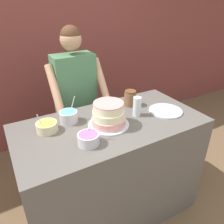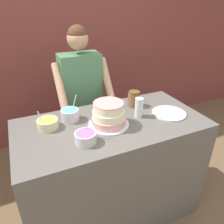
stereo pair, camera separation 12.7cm
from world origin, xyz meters
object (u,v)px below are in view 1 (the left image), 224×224
person_baker (76,94)px  frosting_bowl_yellow (47,126)px  frosting_bowl_purple (88,139)px  ceramic_plate (165,111)px  cake (109,115)px  stoneware_jar (130,98)px  frosting_bowl_blue (69,116)px  drinking_glass (137,107)px

person_baker → frosting_bowl_yellow: (-0.41, -0.52, 0.03)m
frosting_bowl_purple → ceramic_plate: size_ratio=0.56×
frosting_bowl_purple → ceramic_plate: frosting_bowl_purple is taller
cake → frosting_bowl_purple: bearing=-147.9°
ceramic_plate → frosting_bowl_purple: bearing=-172.4°
frosting_bowl_yellow → ceramic_plate: bearing=-11.3°
person_baker → stoneware_jar: bearing=-54.9°
person_baker → frosting_bowl_blue: bearing=-116.4°
frosting_bowl_blue → drinking_glass: (0.50, -0.17, 0.03)m
frosting_bowl_blue → drinking_glass: size_ratio=1.27×
ceramic_plate → stoneware_jar: 0.31m
cake → frosting_bowl_purple: cake is taller
frosting_bowl_yellow → stoneware_jar: (0.74, 0.06, 0.03)m
person_baker → stoneware_jar: person_baker is taller
person_baker → frosting_bowl_yellow: size_ratio=10.17×
frosting_bowl_yellow → person_baker: bearing=51.6°
person_baker → ceramic_plate: size_ratio=5.78×
frosting_bowl_blue → ceramic_plate: bearing=-17.2°
frosting_bowl_yellow → drinking_glass: 0.69m
frosting_bowl_yellow → stoneware_jar: 0.74m
frosting_bowl_blue → stoneware_jar: bearing=1.2°
frosting_bowl_blue → frosting_bowl_yellow: bearing=-165.1°
frosting_bowl_blue → stoneware_jar: frosting_bowl_blue is taller
cake → frosting_bowl_blue: frosting_bowl_blue is taller
drinking_glass → stoneware_jar: size_ratio=1.15×
frosting_bowl_yellow → ceramic_plate: size_ratio=0.57×
ceramic_plate → person_baker: bearing=126.0°
frosting_bowl_purple → stoneware_jar: 0.65m
drinking_glass → frosting_bowl_purple: bearing=-161.6°
frosting_bowl_purple → drinking_glass: drinking_glass is taller
drinking_glass → ceramic_plate: size_ratio=0.57×
cake → frosting_bowl_yellow: (-0.41, 0.14, -0.05)m
ceramic_plate → frosting_bowl_blue: bearing=162.8°
stoneware_jar → frosting_bowl_blue: bearing=-178.8°
frosting_bowl_blue → stoneware_jar: 0.56m
person_baker → frosting_bowl_purple: size_ratio=10.30×
person_baker → ceramic_plate: person_baker is taller
frosting_bowl_purple → frosting_bowl_blue: bearing=92.3°
person_baker → drinking_glass: bearing=-67.4°
frosting_bowl_yellow → frosting_bowl_purple: bearing=-56.0°
person_baker → ceramic_plate: bearing=-54.0°
person_baker → cake: bearing=-90.0°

